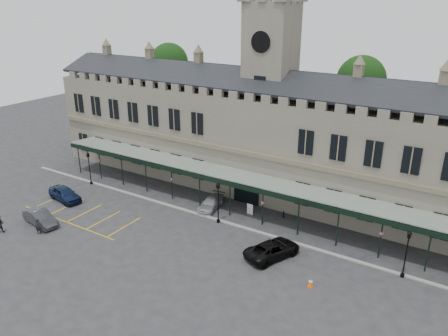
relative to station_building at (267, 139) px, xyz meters
The scene contains 21 objects.
ground 17.17m from the station_building, 90.00° to the right, with size 140.00×140.00×0.00m, color #2B2B2E.
station_building is the anchor object (origin of this frame).
clock_tower 6.64m from the station_building, 90.00° to the left, with size 5.60×5.60×24.80m.
canopy 9.37m from the station_building, 90.00° to the right, with size 50.00×4.10×4.30m.
kerb 12.22m from the station_building, 90.00° to the right, with size 60.00×0.40×0.12m, color gray.
parking_markings 23.26m from the station_building, 128.81° to the right, with size 16.00×6.00×0.01m, color gold, non-canonical shape.
tree_behind_left 24.64m from the station_building, 157.55° to the left, with size 6.00×6.00×16.00m.
tree_behind_mid 13.67m from the station_building, 48.65° to the left, with size 6.00×6.00×16.00m.
lamp_post_left 22.75m from the station_building, 151.45° to the right, with size 0.41×0.41×4.38m.
lamp_post_mid 11.36m from the station_building, 91.08° to the right, with size 0.44×0.44×4.70m.
lamp_post_right 21.66m from the station_building, 29.81° to the right, with size 0.43×0.43×4.54m.
traffic_cone 21.17m from the station_building, 52.59° to the right, with size 0.48×0.48×0.76m.
sign_board 9.51m from the station_building, 76.55° to the right, with size 0.71×0.07×1.22m.
bollard_left 9.17m from the station_building, 115.02° to the right, with size 0.18×0.18×0.99m, color black.
bollard_right 10.11m from the station_building, 49.25° to the right, with size 0.14×0.14×0.81m, color black.
car_left_a 24.95m from the station_building, 139.66° to the right, with size 1.97×4.89×1.67m, color #0D1A39.
car_left_b 26.98m from the station_building, 127.03° to the right, with size 1.65×4.74×1.56m, color #323438.
car_taxi 10.53m from the station_building, 107.86° to the right, with size 1.81×4.46×1.30m, color #AAACB2.
car_van 16.66m from the station_building, 60.84° to the right, with size 2.53×5.50×1.53m, color black.
person_a 27.21m from the station_building, 122.51° to the right, with size 0.61×0.40×1.68m, color black.
person_b 30.72m from the station_building, 126.56° to the right, with size 0.86×0.67×1.78m, color black.
Camera 1 is at (22.22, -29.59, 22.32)m, focal length 35.00 mm.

